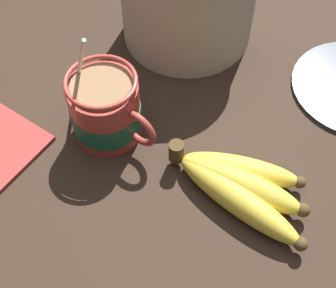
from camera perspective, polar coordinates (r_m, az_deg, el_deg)
The scene contains 3 objects.
table at distance 65.13cm, azimuth -0.49°, elevation -0.77°, with size 128.64×128.64×2.61cm.
coffee_mug at distance 62.35cm, azimuth -7.55°, elevation 4.11°, with size 15.17×9.45×15.98cm.
banana_bunch at distance 59.16cm, azimuth 8.74°, elevation -4.97°, with size 20.57×10.84×4.32cm.
Camera 1 is at (22.76, -28.79, 55.11)cm, focal length 50.00 mm.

